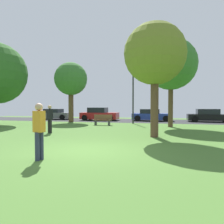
% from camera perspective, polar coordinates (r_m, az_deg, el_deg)
% --- Properties ---
extents(ground_plane, '(44.00, 44.00, 0.00)m').
position_cam_1_polar(ground_plane, '(7.95, -7.52, -10.37)').
color(ground_plane, '#47702D').
extents(road_strip, '(44.00, 6.40, 0.01)m').
position_cam_1_polar(road_strip, '(23.47, 6.82, -2.38)').
color(road_strip, '#28282B').
rests_on(road_strip, ground_plane).
extents(maple_tree_near, '(4.04, 4.04, 6.96)m').
position_cam_1_polar(maple_tree_near, '(17.36, 15.81, 12.43)').
color(maple_tree_near, brown).
rests_on(maple_tree_near, ground_plane).
extents(maple_tree_far, '(3.36, 3.36, 6.13)m').
position_cam_1_polar(maple_tree_far, '(22.07, -11.19, 8.74)').
color(maple_tree_far, brown).
rests_on(maple_tree_far, ground_plane).
extents(birch_tree_lone, '(3.28, 3.28, 6.05)m').
position_cam_1_polar(birch_tree_lone, '(11.63, 11.62, 15.13)').
color(birch_tree_lone, brown).
rests_on(birch_tree_lone, ground_plane).
extents(person_catcher, '(0.36, 0.30, 1.74)m').
position_cam_1_polar(person_catcher, '(6.74, -19.30, -4.29)').
color(person_catcher, '#2D334C').
rests_on(person_catcher, ground_plane).
extents(person_bystander, '(0.31, 0.37, 1.71)m').
position_cam_1_polar(person_bystander, '(13.27, -16.65, -1.46)').
color(person_bystander, black).
rests_on(person_bystander, ground_plane).
extents(parked_car_grey, '(4.14, 2.07, 1.29)m').
position_cam_1_polar(parked_car_grey, '(26.94, -15.39, -0.64)').
color(parked_car_grey, slate).
rests_on(parked_car_grey, ground_plane).
extents(parked_car_red, '(4.27, 2.11, 1.47)m').
position_cam_1_polar(parked_car_red, '(24.20, -3.51, -0.67)').
color(parked_car_red, '#B21E1E').
rests_on(parked_car_red, ground_plane).
extents(parked_car_blue, '(4.30, 2.10, 1.30)m').
position_cam_1_polar(parked_car_blue, '(23.59, 10.75, -0.91)').
color(parked_car_blue, '#233893').
rests_on(parked_car_blue, ground_plane).
extents(parked_car_black, '(4.43, 1.94, 1.34)m').
position_cam_1_polar(parked_car_black, '(24.02, 25.04, -0.98)').
color(parked_car_black, black).
rests_on(parked_car_black, ground_plane).
extents(park_bench, '(1.60, 0.45, 0.90)m').
position_cam_1_polar(park_bench, '(17.99, -2.60, -2.14)').
color(park_bench, brown).
rests_on(park_bench, ground_plane).
extents(street_lamp_post, '(0.14, 0.14, 4.50)m').
position_cam_1_polar(street_lamp_post, '(19.64, 5.78, 3.39)').
color(street_lamp_post, '#2D2D33').
rests_on(street_lamp_post, ground_plane).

